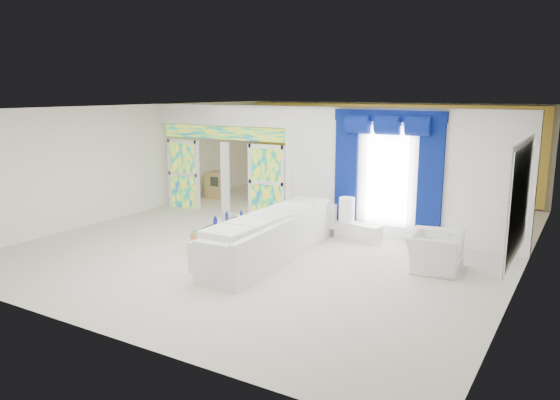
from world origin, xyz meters
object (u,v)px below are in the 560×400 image
Objects in this scene: coffee_table at (229,234)px; white_sofa at (273,238)px; armchair at (434,251)px; grand_piano at (304,182)px; console_table at (358,231)px.

white_sofa is at bearing -12.53° from coffee_table.
coffee_table is at bearing 93.22° from armchair.
coffee_table is 1.75× the size of armchair.
grand_piano reaches higher than white_sofa.
white_sofa is at bearing -52.61° from grand_piano.
armchair is at bearing -30.84° from console_table.
console_table is 4.98m from grand_piano.
console_table is at bearing -32.13° from grand_piano.
white_sofa reaches higher than coffee_table.
armchair is 0.53× the size of grand_piano.
coffee_table is 4.47m from armchair.
armchair reaches higher than coffee_table.
coffee_table is at bearing -64.31° from grand_piano.
console_table is at bearing 54.64° from armchair.
armchair is (2.09, -1.24, 0.17)m from console_table.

